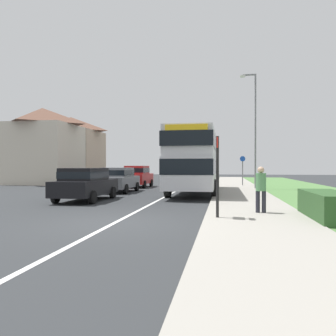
# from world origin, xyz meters

# --- Properties ---
(ground_plane) EXTENTS (120.00, 120.00, 0.00)m
(ground_plane) POSITION_xyz_m (0.00, 0.00, 0.00)
(ground_plane) COLOR #2D3033
(lane_marking_centre) EXTENTS (0.14, 60.00, 0.01)m
(lane_marking_centre) POSITION_xyz_m (0.00, 8.00, 0.00)
(lane_marking_centre) COLOR silver
(lane_marking_centre) RESTS_ON ground_plane
(pavement_near_side) EXTENTS (3.20, 68.00, 0.12)m
(pavement_near_side) POSITION_xyz_m (4.20, 6.00, 0.06)
(pavement_near_side) COLOR #9E998E
(pavement_near_side) RESTS_ON ground_plane
(roadside_hedge) EXTENTS (1.10, 3.14, 0.90)m
(roadside_hedge) POSITION_xyz_m (6.30, 1.26, 0.45)
(roadside_hedge) COLOR #2D5128
(roadside_hedge) RESTS_ON ground_plane
(double_decker_bus) EXTENTS (2.80, 10.23, 3.70)m
(double_decker_bus) POSITION_xyz_m (1.46, 10.97, 2.14)
(double_decker_bus) COLOR #BCBCC1
(double_decker_bus) RESTS_ON ground_plane
(parked_car_black) EXTENTS (1.98, 4.37, 1.59)m
(parked_car_black) POSITION_xyz_m (-3.45, 5.80, 0.88)
(parked_car_black) COLOR black
(parked_car_black) RESTS_ON ground_plane
(parked_car_grey) EXTENTS (1.97, 4.13, 1.60)m
(parked_car_grey) POSITION_xyz_m (-3.57, 11.17, 0.88)
(parked_car_grey) COLOR slate
(parked_car_grey) RESTS_ON ground_plane
(parked_car_red) EXTENTS (1.89, 3.94, 1.72)m
(parked_car_red) POSITION_xyz_m (-3.65, 16.34, 0.94)
(parked_car_red) COLOR #B21E1E
(parked_car_red) RESTS_ON ground_plane
(pedestrian_at_stop) EXTENTS (0.34, 0.34, 1.67)m
(pedestrian_at_stop) POSITION_xyz_m (4.42, 2.10, 0.98)
(pedestrian_at_stop) COLOR #23232D
(pedestrian_at_stop) RESTS_ON ground_plane
(bus_stop_sign) EXTENTS (0.09, 0.52, 2.60)m
(bus_stop_sign) POSITION_xyz_m (3.00, 0.81, 1.54)
(bus_stop_sign) COLOR black
(bus_stop_sign) RESTS_ON ground_plane
(cycle_route_sign) EXTENTS (0.44, 0.08, 2.52)m
(cycle_route_sign) POSITION_xyz_m (4.71, 18.46, 1.43)
(cycle_route_sign) COLOR slate
(cycle_route_sign) RESTS_ON ground_plane
(street_lamp_mid) EXTENTS (1.14, 0.20, 8.27)m
(street_lamp_mid) POSITION_xyz_m (5.31, 14.87, 4.69)
(street_lamp_mid) COLOR slate
(street_lamp_mid) RESTS_ON ground_plane
(house_terrace_far_side) EXTENTS (6.27, 11.81, 7.30)m
(house_terrace_far_side) POSITION_xyz_m (-14.02, 22.89, 3.65)
(house_terrace_far_side) COLOR beige
(house_terrace_far_side) RESTS_ON ground_plane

